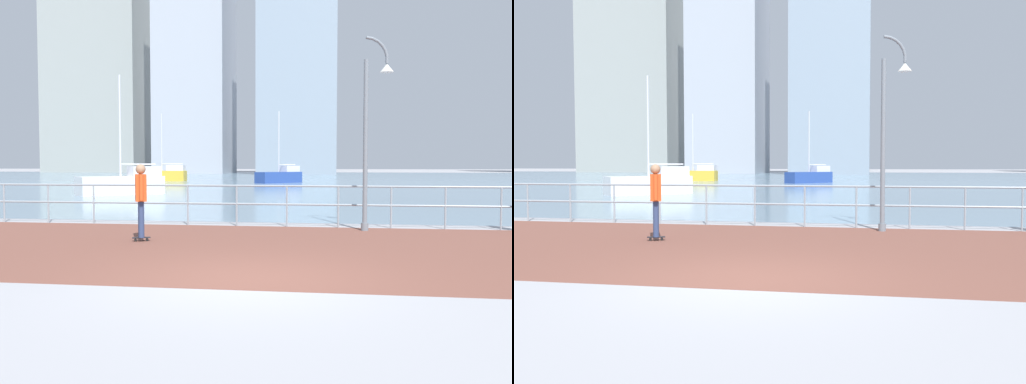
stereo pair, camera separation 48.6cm
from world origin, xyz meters
TOP-DOWN VIEW (x-y plane):
  - ground at (0.00, 40.00)m, footprint 220.00×220.00m
  - brick_paving at (0.00, 3.14)m, footprint 28.00×7.69m
  - harbor_water at (0.00, 51.99)m, footprint 180.00×88.00m
  - waterfront_railing at (-0.00, 6.99)m, footprint 25.25×0.06m
  - lamppost at (2.24, 6.43)m, footprint 0.80×0.41m
  - skateboarder at (-2.99, 3.71)m, footprint 0.41×0.54m
  - sailboat_red at (-10.37, 21.32)m, footprint 4.43×4.27m
  - sailboat_blue at (-3.52, 40.71)m, footprint 4.01×4.29m
  - sailboat_gray at (-15.24, 43.90)m, footprint 4.70×1.56m
  - tower_beige at (-22.49, 85.28)m, footprint 11.84×13.01m
  - tower_slate at (-4.46, 79.22)m, footprint 11.91×12.02m
  - tower_steel at (-43.48, 95.20)m, footprint 18.00×16.59m

SIDE VIEW (x-z plane):
  - ground at x=0.00m, z-range 0.00..0.00m
  - harbor_water at x=0.00m, z-range 0.00..0.00m
  - brick_paving at x=0.00m, z-range 0.00..0.01m
  - sailboat_blue at x=-3.52m, z-range -2.55..3.76m
  - sailboat_gray at x=-15.24m, z-range -2.65..3.90m
  - sailboat_red at x=-10.37m, z-range -2.67..3.94m
  - waterfront_railing at x=0.00m, z-range 0.22..1.37m
  - skateboarder at x=-2.99m, z-range 0.17..1.90m
  - lamppost at x=2.24m, z-range 0.26..5.25m
  - tower_slate at x=-4.46m, z-range -0.83..35.50m
  - tower_steel at x=-43.48m, z-range -0.83..37.22m
  - tower_beige at x=-22.49m, z-range -0.83..43.24m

